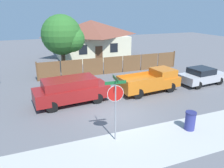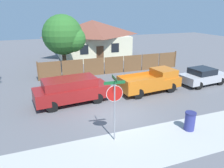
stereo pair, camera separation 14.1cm
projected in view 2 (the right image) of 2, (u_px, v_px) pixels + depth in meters
name	position (u px, v px, depth m)	size (l,w,h in m)	color
ground_plane	(116.00, 114.00, 13.51)	(80.00, 80.00, 0.00)	slate
sidewalk_strip	(144.00, 146.00, 10.32)	(36.00, 3.20, 0.01)	#B2B2AD
wooden_fence	(114.00, 65.00, 21.92)	(14.72, 0.12, 1.79)	brown
house	(93.00, 39.00, 28.54)	(9.32, 6.60, 4.88)	beige
oak_tree	(65.00, 36.00, 20.85)	(4.01, 3.82, 5.76)	brown
red_suv	(71.00, 90.00, 14.80)	(5.15, 2.33, 1.79)	maroon
orange_pickup	(152.00, 81.00, 16.95)	(4.96, 2.32, 1.72)	orange
parked_sedan	(203.00, 76.00, 18.63)	(4.19, 2.19, 1.45)	#B7B7BC
stop_sign	(115.00, 98.00, 10.12)	(1.01, 0.90, 3.24)	gray
trash_bin	(190.00, 121.00, 11.57)	(0.57, 0.57, 1.03)	navy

